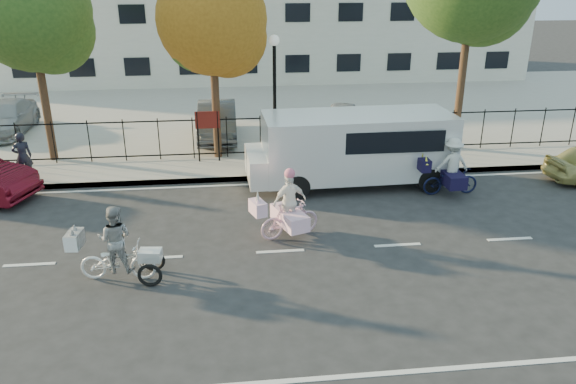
{
  "coord_description": "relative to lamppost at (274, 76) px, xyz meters",
  "views": [
    {
      "loc": [
        -1.2,
        -12.33,
        6.59
      ],
      "look_at": [
        0.33,
        1.2,
        1.1
      ],
      "focal_mm": 35.0,
      "sensor_mm": 36.0,
      "label": 1
    }
  ],
  "objects": [
    {
      "name": "lot_car_c",
      "position": [
        -2.06,
        2.9,
        -2.26
      ],
      "size": [
        1.5,
        4.29,
        1.41
      ],
      "primitive_type": "imported",
      "rotation": [
        0.0,
        0.0,
        -0.0
      ],
      "color": "#45484C",
      "rests_on": "parking_lot"
    },
    {
      "name": "road_markings",
      "position": [
        -0.5,
        -6.8,
        -3.11
      ],
      "size": [
        60.0,
        9.52,
        0.01
      ],
      "primitive_type": null,
      "color": "silver",
      "rests_on": "ground"
    },
    {
      "name": "white_van",
      "position": [
        2.29,
        -2.41,
        -1.84
      ],
      "size": [
        6.56,
        2.39,
        2.31
      ],
      "rotation": [
        0.0,
        0.0,
        0.03
      ],
      "color": "white",
      "rests_on": "ground"
    },
    {
      "name": "pedestrian",
      "position": [
        -8.21,
        -1.27,
        -2.16
      ],
      "size": [
        0.69,
        0.62,
        1.6
      ],
      "primitive_type": "imported",
      "rotation": [
        0.0,
        0.0,
        3.65
      ],
      "color": "black",
      "rests_on": "sidewalk"
    },
    {
      "name": "street_sign",
      "position": [
        -2.35,
        0.0,
        -1.7
      ],
      "size": [
        0.85,
        0.06,
        1.8
      ],
      "color": "black",
      "rests_on": "sidewalk"
    },
    {
      "name": "iron_fence",
      "position": [
        -0.5,
        0.4,
        -2.21
      ],
      "size": [
        58.0,
        0.06,
        1.5
      ],
      "primitive_type": null,
      "color": "black",
      "rests_on": "sidewalk"
    },
    {
      "name": "ground",
      "position": [
        -0.5,
        -6.8,
        -3.11
      ],
      "size": [
        120.0,
        120.0,
        0.0
      ],
      "primitive_type": "plane",
      "color": "#333334"
    },
    {
      "name": "curb",
      "position": [
        -0.5,
        -1.75,
        -3.04
      ],
      "size": [
        60.0,
        0.1,
        0.15
      ],
      "primitive_type": "cube",
      "color": "#A8A399",
      "rests_on": "ground"
    },
    {
      "name": "zebra_trike",
      "position": [
        -4.25,
        -7.68,
        -2.43
      ],
      "size": [
        2.08,
        0.88,
        1.78
      ],
      "rotation": [
        0.0,
        0.0,
        1.46
      ],
      "color": "white",
      "rests_on": "ground"
    },
    {
      "name": "tree_mid",
      "position": [
        -1.9,
        0.56,
        1.65
      ],
      "size": [
        3.72,
        3.71,
        6.81
      ],
      "color": "#442D1D",
      "rests_on": "ground"
    },
    {
      "name": "parking_lot",
      "position": [
        -0.5,
        8.2,
        -3.04
      ],
      "size": [
        60.0,
        15.6,
        0.15
      ],
      "primitive_type": "cube",
      "color": "#A8A399",
      "rests_on": "ground"
    },
    {
      "name": "tree_west",
      "position": [
        -7.76,
        0.91,
        1.93
      ],
      "size": [
        3.93,
        3.93,
        7.2
      ],
      "color": "#442D1D",
      "rests_on": "ground"
    },
    {
      "name": "unicorn_bike",
      "position": [
        -0.2,
        -5.99,
        -2.41
      ],
      "size": [
        1.92,
        1.39,
        1.89
      ],
      "rotation": [
        0.0,
        0.0,
        1.91
      ],
      "color": "#F5BAD2",
      "rests_on": "ground"
    },
    {
      "name": "building",
      "position": [
        -0.5,
        18.2,
        -0.11
      ],
      "size": [
        34.0,
        10.0,
        6.0
      ],
      "primitive_type": "cube",
      "color": "silver",
      "rests_on": "ground"
    },
    {
      "name": "bull_bike",
      "position": [
        5.08,
        -3.6,
        -2.39
      ],
      "size": [
        1.92,
        1.31,
        1.8
      ],
      "rotation": [
        0.0,
        0.0,
        1.59
      ],
      "color": "black",
      "rests_on": "ground"
    },
    {
      "name": "lot_car_d",
      "position": [
        3.02,
        2.88,
        -2.35
      ],
      "size": [
        2.25,
        3.83,
        1.22
      ],
      "primitive_type": "imported",
      "rotation": [
        0.0,
        0.0,
        -0.24
      ],
      "color": "#B0B2B8",
      "rests_on": "parking_lot"
    },
    {
      "name": "sidewalk",
      "position": [
        -0.5,
        -0.7,
        -3.04
      ],
      "size": [
        60.0,
        2.2,
        0.15
      ],
      "primitive_type": "cube",
      "color": "#A8A399",
      "rests_on": "ground"
    },
    {
      "name": "lot_car_a",
      "position": [
        -10.75,
        4.65,
        -2.33
      ],
      "size": [
        1.83,
        4.4,
        1.27
      ],
      "primitive_type": "imported",
      "rotation": [
        0.0,
        0.0,
        -0.01
      ],
      "color": "#A2A5AA",
      "rests_on": "parking_lot"
    },
    {
      "name": "lamppost",
      "position": [
        0.0,
        0.0,
        0.0
      ],
      "size": [
        0.36,
        0.36,
        4.33
      ],
      "color": "black",
      "rests_on": "sidewalk"
    }
  ]
}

